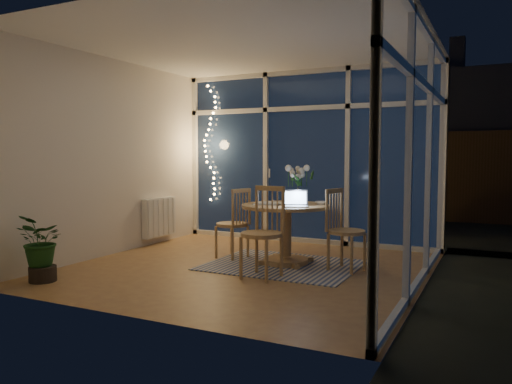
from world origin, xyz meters
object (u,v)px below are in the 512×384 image
chair_front (261,232)px  laptop (296,198)px  dining_table (286,234)px  flower_vase (298,195)px  chair_right (347,230)px  potted_plant (42,246)px  chair_left (232,223)px

chair_front → laptop: chair_front is taller
dining_table → flower_vase: 0.52m
chair_right → chair_front: chair_front is taller
laptop → potted_plant: size_ratio=0.37×
chair_left → potted_plant: (-1.20, -1.94, -0.08)m
chair_right → chair_left: bearing=102.2°
chair_right → laptop: size_ratio=3.36×
chair_front → laptop: 0.68m
dining_table → laptop: bearing=-43.7°
laptop → chair_front: bearing=-130.5°
chair_left → potted_plant: bearing=-17.1°
chair_left → dining_table: bearing=102.3°
chair_right → flower_vase: bearing=85.3°
chair_right → potted_plant: 3.32m
laptop → chair_left: bearing=143.1°
chair_right → laptop: (-0.56, -0.17, 0.36)m
laptop → chair_right: bearing=-6.4°
potted_plant → flower_vase: bearing=46.1°
chair_front → laptop: bearing=79.0°
dining_table → chair_left: bearing=177.7°
chair_right → chair_front: bearing=149.7°
chair_front → potted_plant: (-2.00, -1.15, -0.12)m
dining_table → chair_right: chair_right is taller
chair_left → laptop: laptop is taller
chair_right → flower_vase: 0.81m
chair_right → chair_front: size_ratio=0.95×
chair_left → flower_vase: size_ratio=4.37×
chair_front → flower_vase: size_ratio=4.78×
laptop → flower_vase: 0.43m
chair_right → potted_plant: chair_right is taller
potted_plant → chair_left: bearing=58.3°
flower_vase → potted_plant: (-2.04, -2.12, -0.45)m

